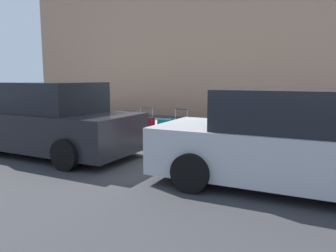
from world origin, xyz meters
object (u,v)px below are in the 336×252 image
object	(u,v)px
suitcase_maroon_8	(146,128)
suitcase_teal_0	(316,142)
suitcase_maroon_1	(289,138)
suitcase_teal_7	(165,129)
fire_hydrant	(107,121)
suitcase_red_4	(224,132)
bollard_post	(88,121)
suitcase_silver_2	(266,138)
parked_car_charcoal_1	(51,121)
suitcase_silver_9	(130,124)
suitcase_black_3	(247,133)
suitcase_olive_5	(201,133)
parked_car_silver_0	(294,143)
suitcase_navy_6	(181,131)

from	to	relation	value
suitcase_maroon_8	suitcase_teal_0	bearing A→B (deg)	-178.49
suitcase_maroon_1	suitcase_teal_7	size ratio (longest dim) A/B	1.51
suitcase_teal_7	fire_hydrant	world-z (taller)	fire_hydrant
suitcase_red_4	bollard_post	size ratio (longest dim) A/B	1.30
suitcase_silver_2	bollard_post	distance (m)	5.29
fire_hydrant	parked_car_charcoal_1	xyz separation A→B (m)	(-0.10, 2.26, 0.26)
suitcase_silver_9	parked_car_charcoal_1	xyz separation A→B (m)	(0.74, 2.26, 0.31)
suitcase_silver_9	bollard_post	xyz separation A→B (m)	(1.41, 0.15, 0.02)
suitcase_black_3	suitcase_red_4	size ratio (longest dim) A/B	0.80
suitcase_olive_5	parked_car_silver_0	distance (m)	3.34
suitcase_red_4	suitcase_silver_9	bearing A→B (deg)	-0.96
suitcase_teal_0	suitcase_teal_7	xyz separation A→B (m)	(3.81, 0.01, 0.02)
suitcase_olive_5	parked_car_charcoal_1	world-z (taller)	parked_car_charcoal_1
suitcase_teal_7	fire_hydrant	distance (m)	1.98
suitcase_silver_2	suitcase_olive_5	bearing A→B (deg)	0.48
bollard_post	parked_car_charcoal_1	distance (m)	2.23
suitcase_red_4	suitcase_teal_7	world-z (taller)	suitcase_red_4
suitcase_black_3	suitcase_teal_7	bearing A→B (deg)	-0.47
suitcase_teal_7	parked_car_silver_0	size ratio (longest dim) A/B	0.13
suitcase_maroon_1	suitcase_navy_6	world-z (taller)	suitcase_maroon_1
suitcase_teal_0	parked_car_silver_0	world-z (taller)	parked_car_silver_0
suitcase_silver_2	parked_car_charcoal_1	bearing A→B (deg)	25.53
fire_hydrant	suitcase_olive_5	bearing A→B (deg)	178.67
suitcase_red_4	suitcase_silver_9	size ratio (longest dim) A/B	1.27
suitcase_black_3	suitcase_silver_9	distance (m)	3.39
suitcase_teal_0	suitcase_black_3	size ratio (longest dim) A/B	0.95
suitcase_navy_6	parked_car_charcoal_1	world-z (taller)	parked_car_charcoal_1
suitcase_olive_5	suitcase_maroon_8	xyz separation A→B (m)	(1.65, -0.01, 0.03)
bollard_post	parked_car_silver_0	world-z (taller)	parked_car_silver_0
suitcase_red_4	parked_car_silver_0	world-z (taller)	parked_car_silver_0
suitcase_teal_0	suitcase_maroon_1	world-z (taller)	suitcase_maroon_1
suitcase_navy_6	suitcase_teal_7	distance (m)	0.54
suitcase_teal_0	suitcase_navy_6	bearing A→B (deg)	2.08
suitcase_teal_0	suitcase_red_4	size ratio (longest dim) A/B	0.77
fire_hydrant	parked_car_charcoal_1	bearing A→B (deg)	92.52
suitcase_teal_0	fire_hydrant	world-z (taller)	fire_hydrant
suitcase_teal_0	suitcase_silver_9	bearing A→B (deg)	0.60
suitcase_maroon_8	bollard_post	size ratio (longest dim) A/B	1.18
suitcase_teal_0	parked_car_silver_0	size ratio (longest dim) A/B	0.16
parked_car_charcoal_1	suitcase_maroon_8	bearing A→B (deg)	-121.08
suitcase_teal_0	suitcase_teal_7	distance (m)	3.81
suitcase_black_3	suitcase_silver_9	xyz separation A→B (m)	(3.39, 0.02, -0.01)
suitcase_teal_7	parked_car_charcoal_1	bearing A→B (deg)	50.92
suitcase_navy_6	parked_car_silver_0	distance (m)	3.79
suitcase_navy_6	suitcase_silver_9	world-z (taller)	suitcase_navy_6
suitcase_olive_5	bollard_post	xyz separation A→B (m)	(3.65, 0.08, 0.10)
parked_car_silver_0	parked_car_charcoal_1	size ratio (longest dim) A/B	1.09
suitcase_teal_7	fire_hydrant	size ratio (longest dim) A/B	0.82
suitcase_maroon_1	suitcase_teal_7	bearing A→B (deg)	-0.89
suitcase_teal_7	suitcase_silver_9	xyz separation A→B (m)	(1.14, 0.04, 0.07)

